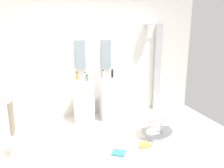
# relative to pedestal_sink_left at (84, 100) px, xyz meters

# --- Properties ---
(ground_plane) EXTENTS (4.80, 3.60, 0.04)m
(ground_plane) POSITION_rel_pedestal_sink_left_xyz_m (0.29, -1.25, -0.49)
(ground_plane) COLOR silver
(rear_partition) EXTENTS (4.80, 0.10, 2.60)m
(rear_partition) POSITION_rel_pedestal_sink_left_xyz_m (0.29, 0.40, 0.83)
(rear_partition) COLOR silver
(rear_partition) RESTS_ON ground_plane
(pedestal_sink_left) EXTENTS (0.44, 0.44, 0.99)m
(pedestal_sink_left) POSITION_rel_pedestal_sink_left_xyz_m (0.00, 0.00, 0.00)
(pedestal_sink_left) COLOR white
(pedestal_sink_left) RESTS_ON ground_plane
(pedestal_sink_right) EXTENTS (0.44, 0.44, 0.99)m
(pedestal_sink_right) POSITION_rel_pedestal_sink_left_xyz_m (0.57, 0.00, 0.00)
(pedestal_sink_right) COLOR white
(pedestal_sink_right) RESTS_ON ground_plane
(vanity_mirror_left) EXTENTS (0.22, 0.03, 0.60)m
(vanity_mirror_left) POSITION_rel_pedestal_sink_left_xyz_m (0.00, 0.33, 0.93)
(vanity_mirror_left) COLOR #8C9EA8
(vanity_mirror_right) EXTENTS (0.22, 0.03, 0.60)m
(vanity_mirror_right) POSITION_rel_pedestal_sink_left_xyz_m (0.57, 0.33, 0.93)
(vanity_mirror_right) COLOR #8C9EA8
(shower_column) EXTENTS (0.49, 0.24, 2.05)m
(shower_column) POSITION_rel_pedestal_sink_left_xyz_m (1.80, 0.28, 0.61)
(shower_column) COLOR #B7BABF
(shower_column) RESTS_ON ground_plane
(lounge_chair) EXTENTS (1.06, 1.06, 0.65)m
(lounge_chair) POSITION_rel_pedestal_sink_left_xyz_m (1.28, -1.06, -0.12)
(lounge_chair) COLOR #B7BABF
(lounge_chair) RESTS_ON ground_plane
(towel_rack) EXTENTS (0.37, 0.22, 0.95)m
(towel_rack) POSITION_rel_pedestal_sink_left_xyz_m (-1.24, -1.14, 0.16)
(towel_rack) COLOR #B7BABF
(towel_rack) RESTS_ON ground_plane
(area_rug) EXTENTS (1.15, 0.72, 0.01)m
(area_rug) POSITION_rel_pedestal_sink_left_xyz_m (0.59, -1.45, -0.46)
(area_rug) COLOR #B2B2B7
(area_rug) RESTS_ON ground_plane
(magazine_ochre) EXTENTS (0.25, 0.22, 0.03)m
(magazine_ochre) POSITION_rel_pedestal_sink_left_xyz_m (0.82, -1.35, -0.44)
(magazine_ochre) COLOR gold
(magazine_ochre) RESTS_ON area_rug
(magazine_teal) EXTENTS (0.26, 0.25, 0.02)m
(magazine_teal) POSITION_rel_pedestal_sink_left_xyz_m (0.34, -1.47, -0.45)
(magazine_teal) COLOR teal
(magazine_teal) RESTS_ON area_rug
(coffee_mug) EXTENTS (0.09, 0.09, 0.10)m
(coffee_mug) POSITION_rel_pedestal_sink_left_xyz_m (0.65, -1.43, -0.41)
(coffee_mug) COLOR white
(coffee_mug) RESTS_ON area_rug
(soap_bottle_amber) EXTENTS (0.05, 0.05, 0.18)m
(soap_bottle_amber) POSITION_rel_pedestal_sink_left_xyz_m (-0.11, 0.03, 0.51)
(soap_bottle_amber) COLOR #C68C38
(soap_bottle_amber) RESTS_ON pedestal_sink_left
(soap_bottle_white) EXTENTS (0.05, 0.05, 0.19)m
(soap_bottle_white) POSITION_rel_pedestal_sink_left_xyz_m (0.45, 0.04, 0.52)
(soap_bottle_white) COLOR white
(soap_bottle_white) RESTS_ON pedestal_sink_right
(soap_bottle_green) EXTENTS (0.06, 0.06, 0.14)m
(soap_bottle_green) POSITION_rel_pedestal_sink_left_xyz_m (0.07, -0.09, 0.49)
(soap_bottle_green) COLOR #59996B
(soap_bottle_green) RESTS_ON pedestal_sink_left
(soap_bottle_grey) EXTENTS (0.05, 0.05, 0.19)m
(soap_bottle_grey) POSITION_rel_pedestal_sink_left_xyz_m (0.42, 0.05, 0.51)
(soap_bottle_grey) COLOR #99999E
(soap_bottle_grey) RESTS_ON pedestal_sink_right
(soap_bottle_clear) EXTENTS (0.05, 0.05, 0.16)m
(soap_bottle_clear) POSITION_rel_pedestal_sink_left_xyz_m (0.06, 0.11, 0.50)
(soap_bottle_clear) COLOR silver
(soap_bottle_clear) RESTS_ON pedestal_sink_left
(soap_bottle_black) EXTENTS (0.04, 0.04, 0.19)m
(soap_bottle_black) POSITION_rel_pedestal_sink_left_xyz_m (0.66, 0.11, 0.52)
(soap_bottle_black) COLOR black
(soap_bottle_black) RESTS_ON pedestal_sink_right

